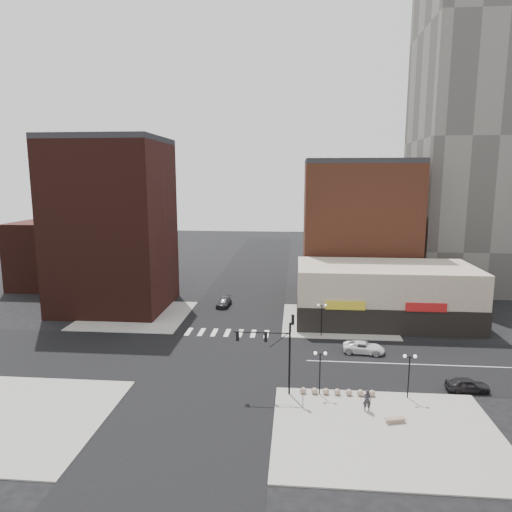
{
  "coord_description": "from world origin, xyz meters",
  "views": [
    {
      "loc": [
        8.61,
        -47.87,
        20.04
      ],
      "look_at": [
        4.05,
        3.76,
        11.0
      ],
      "focal_mm": 32.0,
      "sensor_mm": 36.0,
      "label": 1
    }
  ],
  "objects_px": {
    "street_lamp_se_b": "(409,365)",
    "pedestrian": "(367,400)",
    "street_lamp_ne": "(322,311)",
    "dark_sedan_east": "(467,385)",
    "street_lamp_se_a": "(320,362)",
    "white_suv": "(364,347)",
    "dark_sedan_north": "(224,302)",
    "stone_bench": "(395,420)",
    "traffic_signal": "(279,342)"
  },
  "relations": [
    {
      "from": "street_lamp_ne",
      "to": "dark_sedan_east",
      "type": "xyz_separation_m",
      "value": [
        12.96,
        -14.0,
        -2.62
      ]
    },
    {
      "from": "pedestrian",
      "to": "dark_sedan_north",
      "type": "bearing_deg",
      "value": -57.0
    },
    {
      "from": "traffic_signal",
      "to": "street_lamp_ne",
      "type": "height_order",
      "value": "traffic_signal"
    },
    {
      "from": "stone_bench",
      "to": "dark_sedan_north",
      "type": "bearing_deg",
      "value": 105.03
    },
    {
      "from": "dark_sedan_east",
      "to": "pedestrian",
      "type": "relative_size",
      "value": 2.04
    },
    {
      "from": "pedestrian",
      "to": "street_lamp_se_a",
      "type": "bearing_deg",
      "value": -30.98
    },
    {
      "from": "street_lamp_se_b",
      "to": "dark_sedan_north",
      "type": "relative_size",
      "value": 0.93
    },
    {
      "from": "street_lamp_ne",
      "to": "stone_bench",
      "type": "relative_size",
      "value": 2.4
    },
    {
      "from": "street_lamp_se_a",
      "to": "dark_sedan_east",
      "type": "bearing_deg",
      "value": 8.15
    },
    {
      "from": "street_lamp_se_a",
      "to": "stone_bench",
      "type": "distance_m",
      "value": 8.03
    },
    {
      "from": "street_lamp_ne",
      "to": "stone_bench",
      "type": "distance_m",
      "value": 21.27
    },
    {
      "from": "traffic_signal",
      "to": "white_suv",
      "type": "xyz_separation_m",
      "value": [
        9.35,
        10.72,
        -4.31
      ]
    },
    {
      "from": "dark_sedan_north",
      "to": "street_lamp_ne",
      "type": "bearing_deg",
      "value": -36.41
    },
    {
      "from": "traffic_signal",
      "to": "street_lamp_se_a",
      "type": "relative_size",
      "value": 1.87
    },
    {
      "from": "white_suv",
      "to": "stone_bench",
      "type": "bearing_deg",
      "value": -171.79
    },
    {
      "from": "street_lamp_se_b",
      "to": "dark_sedan_east",
      "type": "height_order",
      "value": "street_lamp_se_b"
    },
    {
      "from": "street_lamp_se_a",
      "to": "stone_bench",
      "type": "relative_size",
      "value": 2.4
    },
    {
      "from": "dark_sedan_east",
      "to": "white_suv",
      "type": "bearing_deg",
      "value": 41.67
    },
    {
      "from": "traffic_signal",
      "to": "dark_sedan_east",
      "type": "relative_size",
      "value": 1.98
    },
    {
      "from": "street_lamp_se_a",
      "to": "street_lamp_se_b",
      "type": "bearing_deg",
      "value": 0.0
    },
    {
      "from": "pedestrian",
      "to": "stone_bench",
      "type": "xyz_separation_m",
      "value": [
        2.07,
        -1.74,
        -0.76
      ]
    },
    {
      "from": "traffic_signal",
      "to": "dark_sedan_north",
      "type": "height_order",
      "value": "traffic_signal"
    },
    {
      "from": "dark_sedan_east",
      "to": "street_lamp_se_b",
      "type": "bearing_deg",
      "value": 106.93
    },
    {
      "from": "street_lamp_se_b",
      "to": "dark_sedan_east",
      "type": "xyz_separation_m",
      "value": [
        5.96,
        2.0,
        -2.62
      ]
    },
    {
      "from": "traffic_signal",
      "to": "dark_sedan_north",
      "type": "relative_size",
      "value": 1.74
    },
    {
      "from": "street_lamp_ne",
      "to": "pedestrian",
      "type": "xyz_separation_m",
      "value": [
        2.92,
        -18.72,
        -2.21
      ]
    },
    {
      "from": "dark_sedan_north",
      "to": "pedestrian",
      "type": "bearing_deg",
      "value": -56.67
    },
    {
      "from": "street_lamp_se_b",
      "to": "pedestrian",
      "type": "distance_m",
      "value": 5.38
    },
    {
      "from": "street_lamp_se_a",
      "to": "street_lamp_ne",
      "type": "bearing_deg",
      "value": 86.42
    },
    {
      "from": "street_lamp_se_b",
      "to": "street_lamp_ne",
      "type": "relative_size",
      "value": 1.0
    },
    {
      "from": "street_lamp_se_b",
      "to": "street_lamp_ne",
      "type": "distance_m",
      "value": 17.46
    },
    {
      "from": "white_suv",
      "to": "stone_bench",
      "type": "height_order",
      "value": "white_suv"
    },
    {
      "from": "street_lamp_se_a",
      "to": "street_lamp_ne",
      "type": "height_order",
      "value": "same"
    },
    {
      "from": "dark_sedan_north",
      "to": "stone_bench",
      "type": "distance_m",
      "value": 38.15
    },
    {
      "from": "pedestrian",
      "to": "dark_sedan_east",
      "type": "bearing_deg",
      "value": -151.04
    },
    {
      "from": "street_lamp_se_a",
      "to": "white_suv",
      "type": "distance_m",
      "value": 12.52
    },
    {
      "from": "street_lamp_ne",
      "to": "pedestrian",
      "type": "height_order",
      "value": "street_lamp_ne"
    },
    {
      "from": "stone_bench",
      "to": "dark_sedan_east",
      "type": "bearing_deg",
      "value": 23.4
    },
    {
      "from": "dark_sedan_north",
      "to": "street_lamp_se_a",
      "type": "bearing_deg",
      "value": -60.49
    },
    {
      "from": "dark_sedan_north",
      "to": "pedestrian",
      "type": "xyz_separation_m",
      "value": [
        17.37,
        -31.08,
        0.44
      ]
    },
    {
      "from": "traffic_signal",
      "to": "dark_sedan_north",
      "type": "distance_m",
      "value": 30.12
    },
    {
      "from": "street_lamp_ne",
      "to": "pedestrian",
      "type": "distance_m",
      "value": 19.07
    },
    {
      "from": "traffic_signal",
      "to": "dark_sedan_east",
      "type": "bearing_deg",
      "value": 5.9
    },
    {
      "from": "white_suv",
      "to": "stone_bench",
      "type": "relative_size",
      "value": 2.71
    },
    {
      "from": "street_lamp_se_b",
      "to": "dark_sedan_north",
      "type": "bearing_deg",
      "value": 127.11
    },
    {
      "from": "dark_sedan_north",
      "to": "dark_sedan_east",
      "type": "bearing_deg",
      "value": -39.74
    },
    {
      "from": "street_lamp_se_a",
      "to": "stone_bench",
      "type": "height_order",
      "value": "street_lamp_se_a"
    },
    {
      "from": "dark_sedan_east",
      "to": "stone_bench",
      "type": "distance_m",
      "value": 10.27
    },
    {
      "from": "white_suv",
      "to": "dark_sedan_east",
      "type": "distance_m",
      "value": 12.22
    },
    {
      "from": "street_lamp_se_b",
      "to": "stone_bench",
      "type": "height_order",
      "value": "street_lamp_se_b"
    }
  ]
}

